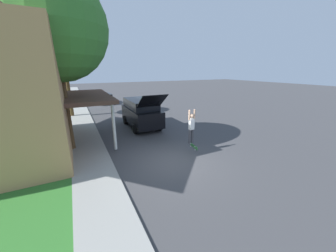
# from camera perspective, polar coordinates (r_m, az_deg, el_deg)

# --- Properties ---
(ground_plane) EXTENTS (120.00, 120.00, 0.00)m
(ground_plane) POSITION_cam_1_polar(r_m,az_deg,el_deg) (9.49, 1.43, -10.92)
(ground_plane) COLOR #3D3D3F
(lawn) EXTENTS (10.00, 80.00, 0.08)m
(lawn) POSITION_cam_1_polar(r_m,az_deg,el_deg) (14.64, -41.26, -4.92)
(lawn) COLOR #2D6B28
(lawn) RESTS_ON ground_plane
(sidewalk) EXTENTS (1.80, 80.00, 0.10)m
(sidewalk) POSITION_cam_1_polar(r_m,az_deg,el_deg) (14.08, -23.87, -2.71)
(sidewalk) COLOR gray
(sidewalk) RESTS_ON ground_plane
(lawn_tree_near) EXTENTS (5.15, 5.15, 8.83)m
(lawn_tree_near) POSITION_cam_1_polar(r_m,az_deg,el_deg) (11.48, -31.67, 24.10)
(lawn_tree_near) COLOR brown
(lawn_tree_near) RESTS_ON lawn
(lawn_tree_far) EXTENTS (3.83, 3.83, 7.75)m
(lawn_tree_far) POSITION_cam_1_polar(r_m,az_deg,el_deg) (20.12, -29.45, 19.01)
(lawn_tree_far) COLOR brown
(lawn_tree_far) RESTS_ON lawn
(suv_parked) EXTENTS (2.17, 5.24, 2.89)m
(suv_parked) POSITION_cam_1_polar(r_m,az_deg,el_deg) (14.90, -8.14, 4.13)
(suv_parked) COLOR black
(suv_parked) RESTS_ON ground_plane
(car_down_street) EXTENTS (1.90, 4.48, 1.26)m
(car_down_street) POSITION_cam_1_polar(r_m,az_deg,el_deg) (27.12, -18.59, 7.97)
(car_down_street) COLOR silver
(car_down_street) RESTS_ON ground_plane
(skateboarder) EXTENTS (0.41, 0.21, 1.84)m
(skateboarder) POSITION_cam_1_polar(r_m,az_deg,el_deg) (9.98, 7.17, -0.08)
(skateboarder) COLOR #38383D
(skateboarder) RESTS_ON ground_plane
(skateboard) EXTENTS (0.16, 0.78, 0.23)m
(skateboard) POSITION_cam_1_polar(r_m,az_deg,el_deg) (10.36, 7.82, -6.14)
(skateboard) COLOR #337F3D
(skateboard) RESTS_ON ground_plane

